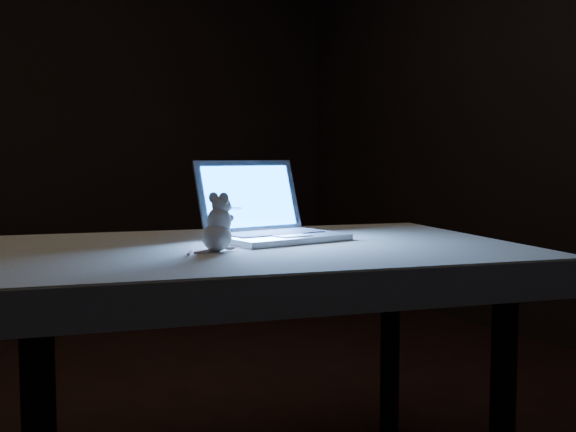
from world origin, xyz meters
TOP-DOWN VIEW (x-y plane):
  - back_wall at (0.00, 2.50)m, footprint 4.50×0.04m
  - table at (0.17, -0.44)m, footprint 1.48×1.12m
  - tablecloth at (0.08, -0.41)m, footprint 1.55×1.16m
  - laptop at (0.28, -0.37)m, footprint 0.38×0.34m
  - plush_mouse at (0.02, -0.50)m, footprint 0.14×0.14m

SIDE VIEW (x-z plane):
  - table at x=0.17m, z-range 0.00..0.71m
  - tablecloth at x=0.08m, z-range 0.62..0.72m
  - plush_mouse at x=0.02m, z-range 0.72..0.87m
  - laptop at x=0.28m, z-range 0.72..0.96m
  - back_wall at x=0.00m, z-range 0.00..2.60m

